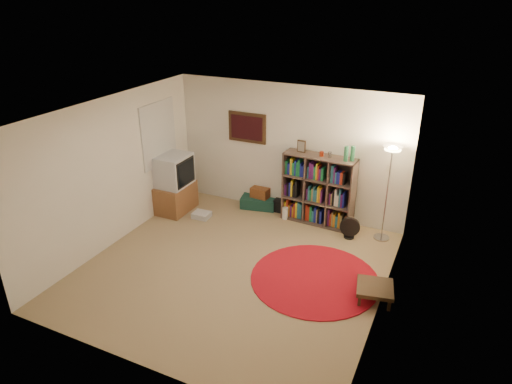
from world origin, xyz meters
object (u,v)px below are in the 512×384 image
at_px(floor_fan, 350,228).
at_px(side_table, 375,288).
at_px(bookshelf, 317,191).
at_px(suitcase, 259,201).
at_px(floor_lamp, 391,163).
at_px(tv_stand, 175,184).

distance_m(floor_fan, side_table, 1.73).
height_order(bookshelf, suitcase, bookshelf).
bearing_deg(bookshelf, suitcase, 177.39).
bearing_deg(floor_lamp, suitcase, 174.53).
bearing_deg(tv_stand, bookshelf, 14.95).
xyz_separation_m(bookshelf, tv_stand, (-2.66, -0.71, -0.08)).
xyz_separation_m(floor_lamp, floor_fan, (-0.52, -0.23, -1.22)).
xyz_separation_m(suitcase, side_table, (2.73, -2.03, 0.08)).
xyz_separation_m(bookshelf, floor_fan, (0.73, -0.34, -0.44)).
xyz_separation_m(bookshelf, side_table, (1.49, -1.90, -0.45)).
relative_size(suitcase, side_table, 1.28).
height_order(floor_lamp, tv_stand, floor_lamp).
distance_m(tv_stand, side_table, 4.33).
bearing_deg(bookshelf, floor_lamp, -1.79).
height_order(tv_stand, side_table, tv_stand).
bearing_deg(floor_lamp, side_table, -82.32).
distance_m(bookshelf, tv_stand, 2.75).
relative_size(tv_stand, suitcase, 1.52).
height_order(bookshelf, side_table, bookshelf).
xyz_separation_m(tv_stand, suitcase, (1.42, 0.84, -0.45)).
relative_size(floor_lamp, floor_fan, 4.30).
bearing_deg(floor_lamp, floor_fan, -155.86).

